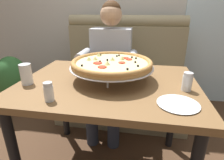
% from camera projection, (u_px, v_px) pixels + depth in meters
% --- Properties ---
extents(booth_bench, '(1.39, 0.78, 1.13)m').
position_uv_depth(booth_bench, '(123.00, 81.00, 2.16)').
color(booth_bench, '#998966').
rests_on(booth_bench, ground_plane).
extents(dining_table, '(1.15, 0.86, 0.76)m').
position_uv_depth(dining_table, '(108.00, 95.00, 1.25)').
color(dining_table, brown).
rests_on(dining_table, ground_plane).
extents(diner_main, '(0.54, 0.64, 1.27)m').
position_uv_depth(diner_main, '(110.00, 61.00, 1.82)').
color(diner_main, '#2D3342').
rests_on(diner_main, ground_plane).
extents(pizza, '(0.55, 0.55, 0.14)m').
position_uv_depth(pizza, '(112.00, 64.00, 1.21)').
color(pizza, silver).
rests_on(pizza, dining_table).
extents(shaker_pepper_flakes, '(0.06, 0.06, 0.11)m').
position_uv_depth(shaker_pepper_flakes, '(187.00, 83.00, 1.06)').
color(shaker_pepper_flakes, white).
rests_on(shaker_pepper_flakes, dining_table).
extents(shaker_parmesan, '(0.05, 0.05, 0.10)m').
position_uv_depth(shaker_parmesan, '(49.00, 93.00, 0.94)').
color(shaker_parmesan, white).
rests_on(shaker_parmesan, dining_table).
extents(plate_near_left, '(0.21, 0.21, 0.02)m').
position_uv_depth(plate_near_left, '(178.00, 103.00, 0.92)').
color(plate_near_left, white).
rests_on(plate_near_left, dining_table).
extents(drinking_glass, '(0.07, 0.07, 0.13)m').
position_uv_depth(drinking_glass, '(26.00, 75.00, 1.15)').
color(drinking_glass, silver).
rests_on(drinking_glass, dining_table).
extents(patio_chair, '(0.43, 0.43, 0.86)m').
position_uv_depth(patio_chair, '(224.00, 54.00, 2.92)').
color(patio_chair, black).
rests_on(patio_chair, ground_plane).
extents(potted_plant, '(0.36, 0.36, 0.70)m').
position_uv_depth(potted_plant, '(13.00, 82.00, 2.16)').
color(potted_plant, brown).
rests_on(potted_plant, ground_plane).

